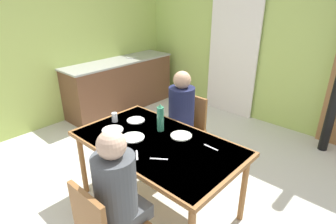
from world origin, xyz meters
TOP-DOWN VIEW (x-y plane):
  - ground_plane at (0.00, 0.00)m, footprint 6.49×6.49m
  - wall_back at (0.00, 2.50)m, footprint 4.66×0.10m
  - wall_left at (-2.23, 0.62)m, footprint 0.10×3.74m
  - curtain_panel at (-0.34, 2.40)m, footprint 0.90×0.03m
  - kitchen_counter at (-1.90, 1.21)m, footprint 0.61×2.07m
  - dining_table at (0.40, -0.17)m, footprint 1.59×0.92m
  - chair_far_diner at (0.12, 0.65)m, footprint 0.40×0.40m
  - person_near_diner at (0.67, -0.85)m, footprint 0.30×0.37m
  - person_far_diner at (0.12, 0.51)m, footprint 0.30×0.37m
  - water_bottle_green_near at (0.27, 0.01)m, footprint 0.07×0.07m
  - dinner_plate_near_left at (0.19, -0.28)m, footprint 0.22×0.22m
  - dinner_plate_near_right at (-0.08, -0.31)m, footprint 0.21×0.21m
  - dinner_plate_far_center at (0.50, 0.06)m, footprint 0.21×0.21m
  - dinner_plate_far_side at (-0.08, -0.01)m, footprint 0.19×0.19m
  - drinking_glass_by_near_diner at (-0.23, -0.17)m, footprint 0.06×0.06m
  - cutlery_knife_near at (0.62, -0.37)m, footprint 0.13×0.10m
  - cutlery_fork_near at (0.44, -0.45)m, footprint 0.13×0.11m
  - cutlery_knife_far at (0.03, -0.49)m, footprint 0.09×0.14m
  - cutlery_fork_far at (0.83, 0.08)m, footprint 0.15×0.02m

SIDE VIEW (x-z plane):
  - ground_plane at x=0.00m, z-range 0.00..0.00m
  - kitchen_counter at x=-1.90m, z-range 0.00..0.91m
  - chair_far_diner at x=0.12m, z-range 0.06..0.93m
  - dining_table at x=0.40m, z-range 0.31..1.05m
  - cutlery_knife_near at x=0.62m, z-range 0.74..0.75m
  - cutlery_fork_near at x=0.44m, z-range 0.74..0.75m
  - cutlery_knife_far at x=0.03m, z-range 0.74..0.75m
  - cutlery_fork_far at x=0.83m, z-range 0.74..0.75m
  - dinner_plate_near_left at x=0.19m, z-range 0.74..0.76m
  - dinner_plate_near_right at x=-0.08m, z-range 0.74..0.76m
  - dinner_plate_far_center at x=0.50m, z-range 0.74..0.76m
  - dinner_plate_far_side at x=-0.08m, z-range 0.74..0.76m
  - person_near_diner at x=0.67m, z-range 0.40..1.17m
  - person_far_diner at x=0.12m, z-range 0.40..1.17m
  - drinking_glass_by_near_diner at x=-0.23m, z-range 0.74..0.84m
  - water_bottle_green_near at x=0.27m, z-range 0.73..1.02m
  - curtain_panel at x=-0.34m, z-range 0.00..2.13m
  - wall_back at x=0.00m, z-range 0.00..2.54m
  - wall_left at x=-2.23m, z-range 0.00..2.54m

